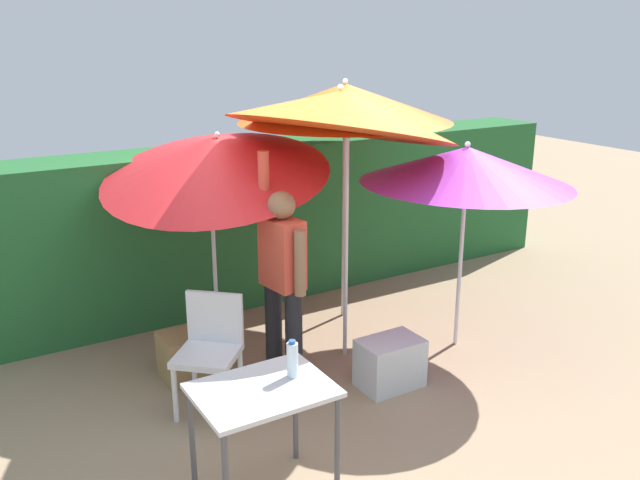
% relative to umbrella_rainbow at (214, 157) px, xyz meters
% --- Properties ---
extents(ground_plane, '(24.00, 24.00, 0.00)m').
position_rel_umbrella_rainbow_xyz_m(ground_plane, '(0.62, -1.03, -1.75)').
color(ground_plane, '#9E8466').
extents(hedge_row, '(8.00, 0.70, 1.66)m').
position_rel_umbrella_rainbow_xyz_m(hedge_row, '(0.62, 0.95, -0.92)').
color(hedge_row, '#23602D').
rests_on(hedge_row, ground_plane).
extents(umbrella_rainbow, '(2.06, 2.01, 2.24)m').
position_rel_umbrella_rainbow_xyz_m(umbrella_rainbow, '(0.00, 0.00, 0.00)').
color(umbrella_rainbow, silver).
rests_on(umbrella_rainbow, ground_plane).
extents(umbrella_orange, '(1.83, 1.83, 1.88)m').
position_rel_umbrella_rainbow_xyz_m(umbrella_orange, '(1.85, -1.11, -0.08)').
color(umbrella_orange, silver).
rests_on(umbrella_orange, ground_plane).
extents(umbrella_yellow, '(1.95, 1.92, 2.59)m').
position_rel_umbrella_rainbow_xyz_m(umbrella_yellow, '(0.85, -0.72, 0.41)').
color(umbrella_yellow, silver).
rests_on(umbrella_yellow, ground_plane).
extents(umbrella_navy, '(2.01, 2.01, 2.36)m').
position_rel_umbrella_rainbow_xyz_m(umbrella_navy, '(1.31, -0.02, 0.38)').
color(umbrella_navy, silver).
rests_on(umbrella_navy, ground_plane).
extents(person_vendor, '(0.27, 0.56, 1.88)m').
position_rel_umbrella_rainbow_xyz_m(person_vendor, '(0.18, -0.87, -0.81)').
color(person_vendor, black).
rests_on(person_vendor, ground_plane).
extents(chair_plastic, '(0.62, 0.62, 0.89)m').
position_rel_umbrella_rainbow_xyz_m(chair_plastic, '(-0.49, -0.97, -1.24)').
color(chair_plastic, silver).
rests_on(chair_plastic, ground_plane).
extents(cooler_box, '(0.51, 0.34, 0.40)m').
position_rel_umbrella_rainbow_xyz_m(cooler_box, '(0.87, -1.42, -1.55)').
color(cooler_box, silver).
rests_on(cooler_box, ground_plane).
extents(crate_cardboard, '(0.38, 0.37, 0.39)m').
position_rel_umbrella_rainbow_xyz_m(crate_cardboard, '(-0.51, -0.44, -1.55)').
color(crate_cardboard, '#9E7A4C').
rests_on(crate_cardboard, ground_plane).
extents(folding_table, '(0.80, 0.60, 0.77)m').
position_rel_umbrella_rainbow_xyz_m(folding_table, '(-0.62, -2.14, -1.08)').
color(folding_table, '#4C4C51').
rests_on(folding_table, ground_plane).
extents(bottle_water, '(0.07, 0.07, 0.24)m').
position_rel_umbrella_rainbow_xyz_m(bottle_water, '(-0.40, -2.10, -0.87)').
color(bottle_water, silver).
rests_on(bottle_water, folding_table).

